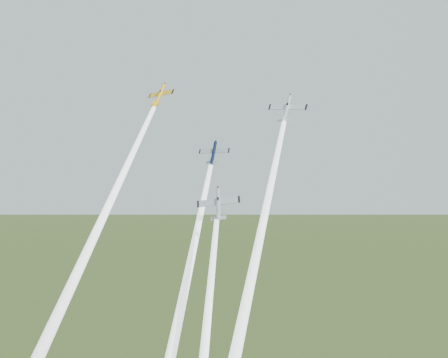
# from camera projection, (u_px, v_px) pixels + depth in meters

# --- Properties ---
(plane_yellow) EXTENTS (8.03, 7.26, 6.89)m
(plane_yellow) POSITION_uv_depth(u_px,v_px,m) (160.00, 95.00, 118.20)
(plane_yellow) COLOR yellow
(smoke_trail_yellow) EXTENTS (16.96, 33.35, 54.40)m
(smoke_trail_yellow) POSITION_uv_depth(u_px,v_px,m) (91.00, 243.00, 104.60)
(smoke_trail_yellow) COLOR white
(plane_navy) EXTENTS (6.76, 4.87, 6.16)m
(plane_navy) POSITION_uv_depth(u_px,v_px,m) (214.00, 152.00, 113.36)
(plane_navy) COLOR black
(smoke_trail_navy) EXTENTS (5.60, 35.58, 54.40)m
(smoke_trail_navy) POSITION_uv_depth(u_px,v_px,m) (178.00, 320.00, 96.84)
(smoke_trail_navy) COLOR white
(plane_silver_right) EXTENTS (8.88, 6.48, 7.53)m
(plane_silver_right) POSITION_uv_depth(u_px,v_px,m) (287.00, 109.00, 108.95)
(plane_silver_right) COLOR silver
(smoke_trail_silver_right) EXTENTS (9.82, 38.39, 59.37)m
(smoke_trail_silver_right) POSITION_uv_depth(u_px,v_px,m) (248.00, 293.00, 91.79)
(smoke_trail_silver_right) COLOR white
(plane_silver_low) EXTENTS (9.01, 5.81, 8.24)m
(plane_silver_low) POSITION_uv_depth(u_px,v_px,m) (218.00, 204.00, 100.51)
(plane_silver_low) COLOR #AEB5BD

